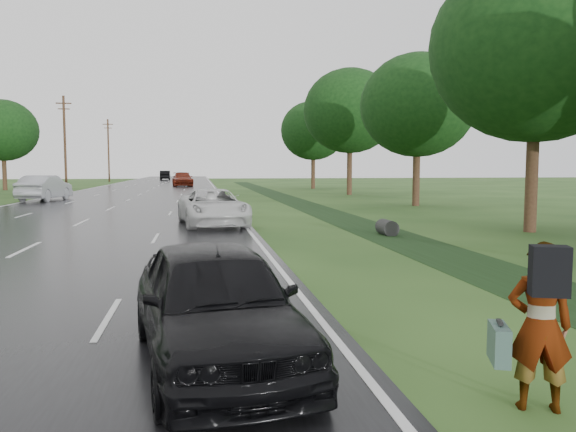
% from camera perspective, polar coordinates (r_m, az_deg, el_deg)
% --- Properties ---
extents(road, '(14.00, 180.00, 0.04)m').
position_cam_1_polar(road, '(54.18, -14.33, 2.34)').
color(road, black).
rests_on(road, ground).
extents(edge_stripe_east, '(0.12, 180.00, 0.01)m').
position_cam_1_polar(edge_stripe_east, '(53.99, -7.17, 2.47)').
color(edge_stripe_east, silver).
rests_on(edge_stripe_east, road).
extents(edge_stripe_west, '(0.12, 180.00, 0.01)m').
position_cam_1_polar(edge_stripe_west, '(55.20, -21.32, 2.22)').
color(edge_stripe_west, silver).
rests_on(edge_stripe_west, road).
extents(center_line, '(0.12, 180.00, 0.01)m').
position_cam_1_polar(center_line, '(54.18, -14.33, 2.36)').
color(center_line, silver).
rests_on(center_line, road).
extents(drainage_ditch, '(2.20, 120.00, 0.56)m').
position_cam_1_polar(drainage_ditch, '(28.48, 4.28, 0.24)').
color(drainage_ditch, black).
rests_on(drainage_ditch, ground).
extents(utility_pole_far, '(1.60, 0.26, 10.00)m').
position_cam_1_polar(utility_pole_far, '(65.50, -21.73, 7.10)').
color(utility_pole_far, '#3E2519').
rests_on(utility_pole_far, ground).
extents(utility_pole_distant, '(1.60, 0.26, 10.00)m').
position_cam_1_polar(utility_pole_distant, '(95.00, -17.77, 6.46)').
color(utility_pole_distant, '#3E2519').
rests_on(utility_pole_distant, ground).
extents(tree_east_b, '(7.60, 7.60, 10.11)m').
position_cam_1_polar(tree_east_b, '(22.84, 23.94, 15.41)').
color(tree_east_b, '#3E2519').
rests_on(tree_east_b, ground).
extents(tree_east_c, '(7.00, 7.00, 9.29)m').
position_cam_1_polar(tree_east_c, '(35.68, 13.04, 10.90)').
color(tree_east_c, '#3E2519').
rests_on(tree_east_c, ground).
extents(tree_east_d, '(8.00, 8.00, 10.76)m').
position_cam_1_polar(tree_east_d, '(48.87, 6.32, 10.56)').
color(tree_east_d, '#3E2519').
rests_on(tree_east_d, ground).
extents(tree_east_f, '(7.20, 7.20, 9.62)m').
position_cam_1_polar(tree_east_f, '(62.32, 2.58, 8.66)').
color(tree_east_f, '#3E2519').
rests_on(tree_east_f, ground).
extents(tree_west_f, '(7.00, 7.00, 9.29)m').
position_cam_1_polar(tree_west_f, '(65.08, -27.00, 7.76)').
color(tree_west_f, '#3E2519').
rests_on(tree_west_f, ground).
extents(pedestrian, '(0.82, 0.83, 1.68)m').
position_cam_1_polar(pedestrian, '(6.08, 24.06, -9.97)').
color(pedestrian, '#A5998C').
rests_on(pedestrian, ground).
extents(white_pickup, '(3.04, 5.53, 1.47)m').
position_cam_1_polar(white_pickup, '(22.86, -7.63, 0.90)').
color(white_pickup, silver).
rests_on(white_pickup, road).
extents(dark_sedan, '(2.36, 4.52, 1.47)m').
position_cam_1_polar(dark_sedan, '(6.83, -7.39, -8.73)').
color(dark_sedan, black).
rests_on(dark_sedan, road).
extents(silver_sedan, '(2.70, 5.62, 1.78)m').
position_cam_1_polar(silver_sedan, '(42.78, -23.49, 2.63)').
color(silver_sedan, '#9C9DA4').
rests_on(silver_sedan, road).
extents(far_car_red, '(2.88, 6.05, 1.70)m').
position_cam_1_polar(far_car_red, '(70.87, -10.67, 3.70)').
color(far_car_red, maroon).
rests_on(far_car_red, road).
extents(far_car_dark, '(1.89, 5.13, 1.68)m').
position_cam_1_polar(far_car_dark, '(105.40, -12.36, 4.06)').
color(far_car_dark, black).
rests_on(far_car_dark, road).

